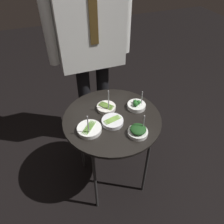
% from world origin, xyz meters
% --- Properties ---
extents(ground_plane, '(8.00, 8.00, 0.00)m').
position_xyz_m(ground_plane, '(0.00, 0.00, 0.00)').
color(ground_plane, black).
extents(serving_cart, '(0.65, 0.65, 0.71)m').
position_xyz_m(serving_cart, '(0.00, 0.00, 0.65)').
color(serving_cart, black).
rests_on(serving_cart, ground_plane).
extents(bowl_broccoli_near_rim, '(0.13, 0.13, 0.13)m').
position_xyz_m(bowl_broccoli_near_rim, '(0.19, 0.04, 0.73)').
color(bowl_broccoli_near_rim, white).
rests_on(bowl_broccoli_near_rim, serving_cart).
extents(bowl_asparagus_front_left, '(0.15, 0.15, 0.16)m').
position_xyz_m(bowl_asparagus_front_left, '(-0.17, -0.06, 0.72)').
color(bowl_asparagus_front_left, white).
rests_on(bowl_asparagus_front_left, serving_cart).
extents(bowl_spinach_mid_left, '(0.12, 0.12, 0.14)m').
position_xyz_m(bowl_spinach_mid_left, '(0.10, -0.19, 0.73)').
color(bowl_spinach_mid_left, white).
rests_on(bowl_spinach_mid_left, serving_cart).
extents(bowl_asparagus_back_right, '(0.13, 0.13, 0.18)m').
position_xyz_m(bowl_asparagus_back_right, '(-0.01, 0.10, 0.72)').
color(bowl_asparagus_back_right, silver).
rests_on(bowl_asparagus_back_right, serving_cart).
extents(bowl_asparagus_center, '(0.14, 0.14, 0.04)m').
position_xyz_m(bowl_asparagus_center, '(-0.01, -0.05, 0.72)').
color(bowl_asparagus_center, silver).
rests_on(bowl_asparagus_center, serving_cart).
extents(waiter_figure, '(0.63, 0.24, 1.71)m').
position_xyz_m(waiter_figure, '(0.02, 0.51, 1.08)').
color(waiter_figure, black).
rests_on(waiter_figure, ground_plane).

